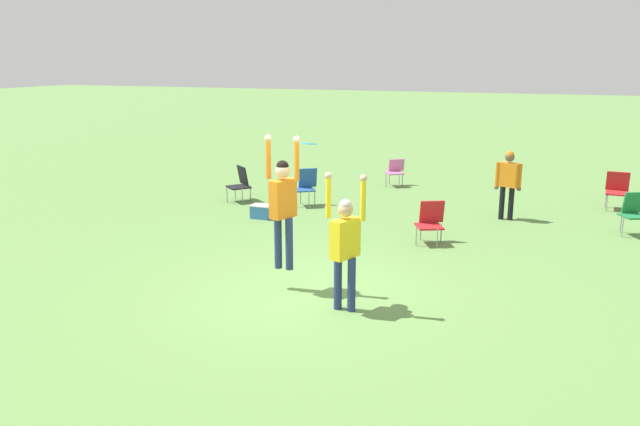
{
  "coord_description": "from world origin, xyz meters",
  "views": [
    {
      "loc": [
        3.5,
        -8.63,
        3.63
      ],
      "look_at": [
        0.16,
        0.07,
        1.3
      ],
      "focal_mm": 35.0,
      "sensor_mm": 36.0,
      "label": 1
    }
  ],
  "objects_px": {
    "camping_chair_2": "(634,210)",
    "cooler_box": "(262,212)",
    "camping_chair_3": "(395,170)",
    "person_defending": "(345,240)",
    "camping_chair_5": "(617,188)",
    "camping_chair_1": "(306,184)",
    "person_spectator_near": "(508,179)",
    "camping_chair_0": "(240,182)",
    "camping_chair_4": "(430,220)",
    "person_jumping": "(283,200)",
    "frisbee": "(309,144)"
  },
  "relations": [
    {
      "from": "camping_chair_2",
      "to": "camping_chair_3",
      "type": "xyz_separation_m",
      "value": [
        -5.94,
        3.23,
        -0.06
      ]
    },
    {
      "from": "camping_chair_1",
      "to": "person_jumping",
      "type": "bearing_deg",
      "value": 74.14
    },
    {
      "from": "camping_chair_0",
      "to": "camping_chair_4",
      "type": "bearing_deg",
      "value": -160.55
    },
    {
      "from": "camping_chair_0",
      "to": "frisbee",
      "type": "bearing_deg",
      "value": 166.54
    },
    {
      "from": "camping_chair_2",
      "to": "cooler_box",
      "type": "distance_m",
      "value": 8.05
    },
    {
      "from": "camping_chair_1",
      "to": "cooler_box",
      "type": "bearing_deg",
      "value": 38.71
    },
    {
      "from": "camping_chair_2",
      "to": "camping_chair_4",
      "type": "bearing_deg",
      "value": 1.44
    },
    {
      "from": "frisbee",
      "to": "person_spectator_near",
      "type": "xyz_separation_m",
      "value": [
        2.39,
        6.15,
        -1.46
      ]
    },
    {
      "from": "camping_chair_5",
      "to": "person_jumping",
      "type": "bearing_deg",
      "value": 59.91
    },
    {
      "from": "person_jumping",
      "to": "person_spectator_near",
      "type": "relative_size",
      "value": 1.34
    },
    {
      "from": "frisbee",
      "to": "person_spectator_near",
      "type": "height_order",
      "value": "frisbee"
    },
    {
      "from": "camping_chair_4",
      "to": "camping_chair_5",
      "type": "distance_m",
      "value": 5.82
    },
    {
      "from": "person_jumping",
      "to": "cooler_box",
      "type": "distance_m",
      "value": 4.81
    },
    {
      "from": "camping_chair_0",
      "to": "person_spectator_near",
      "type": "bearing_deg",
      "value": -136.02
    },
    {
      "from": "person_jumping",
      "to": "camping_chair_0",
      "type": "xyz_separation_m",
      "value": [
        -3.68,
        5.42,
        -0.98
      ]
    },
    {
      "from": "person_jumping",
      "to": "person_spectator_near",
      "type": "bearing_deg",
      "value": -5.07
    },
    {
      "from": "camping_chair_2",
      "to": "cooler_box",
      "type": "bearing_deg",
      "value": -16.16
    },
    {
      "from": "person_defending",
      "to": "camping_chair_5",
      "type": "distance_m",
      "value": 9.39
    },
    {
      "from": "person_jumping",
      "to": "person_defending",
      "type": "bearing_deg",
      "value": -90.0
    },
    {
      "from": "person_defending",
      "to": "camping_chair_4",
      "type": "distance_m",
      "value": 3.96
    },
    {
      "from": "camping_chair_1",
      "to": "frisbee",
      "type": "bearing_deg",
      "value": 78.04
    },
    {
      "from": "person_defending",
      "to": "cooler_box",
      "type": "bearing_deg",
      "value": -119.93
    },
    {
      "from": "cooler_box",
      "to": "person_defending",
      "type": "bearing_deg",
      "value": -51.36
    },
    {
      "from": "person_jumping",
      "to": "camping_chair_3",
      "type": "distance_m",
      "value": 8.84
    },
    {
      "from": "cooler_box",
      "to": "camping_chair_4",
      "type": "bearing_deg",
      "value": -7.83
    },
    {
      "from": "person_spectator_near",
      "to": "cooler_box",
      "type": "height_order",
      "value": "person_spectator_near"
    },
    {
      "from": "camping_chair_3",
      "to": "camping_chair_5",
      "type": "relative_size",
      "value": 0.84
    },
    {
      "from": "person_jumping",
      "to": "cooler_box",
      "type": "relative_size",
      "value": 4.57
    },
    {
      "from": "person_defending",
      "to": "camping_chair_3",
      "type": "height_order",
      "value": "person_defending"
    },
    {
      "from": "camping_chair_2",
      "to": "person_defending",
      "type": "bearing_deg",
      "value": 26.81
    },
    {
      "from": "camping_chair_0",
      "to": "cooler_box",
      "type": "relative_size",
      "value": 1.91
    },
    {
      "from": "frisbee",
      "to": "camping_chair_1",
      "type": "bearing_deg",
      "value": 112.7
    },
    {
      "from": "camping_chair_1",
      "to": "person_spectator_near",
      "type": "distance_m",
      "value": 4.86
    },
    {
      "from": "person_jumping",
      "to": "cooler_box",
      "type": "xyz_separation_m",
      "value": [
        -2.36,
        3.98,
        -1.32
      ]
    },
    {
      "from": "camping_chair_1",
      "to": "person_spectator_near",
      "type": "height_order",
      "value": "person_spectator_near"
    },
    {
      "from": "person_jumping",
      "to": "camping_chair_5",
      "type": "bearing_deg",
      "value": -12.74
    },
    {
      "from": "camping_chair_2",
      "to": "camping_chair_3",
      "type": "height_order",
      "value": "camping_chair_2"
    },
    {
      "from": "person_spectator_near",
      "to": "person_defending",
      "type": "bearing_deg",
      "value": -84.45
    },
    {
      "from": "camping_chair_2",
      "to": "cooler_box",
      "type": "height_order",
      "value": "camping_chair_2"
    },
    {
      "from": "person_defending",
      "to": "person_spectator_near",
      "type": "height_order",
      "value": "person_defending"
    },
    {
      "from": "camping_chair_0",
      "to": "camping_chair_2",
      "type": "bearing_deg",
      "value": -139.33
    },
    {
      "from": "person_jumping",
      "to": "person_spectator_near",
      "type": "distance_m",
      "value": 6.6
    },
    {
      "from": "camping_chair_0",
      "to": "cooler_box",
      "type": "xyz_separation_m",
      "value": [
        1.31,
        -1.45,
        -0.34
      ]
    },
    {
      "from": "person_defending",
      "to": "camping_chair_3",
      "type": "distance_m",
      "value": 9.39
    },
    {
      "from": "camping_chair_3",
      "to": "camping_chair_1",
      "type": "bearing_deg",
      "value": 31.78
    },
    {
      "from": "camping_chair_2",
      "to": "person_jumping",
      "type": "bearing_deg",
      "value": 17.73
    },
    {
      "from": "person_defending",
      "to": "cooler_box",
      "type": "distance_m",
      "value": 5.76
    },
    {
      "from": "camping_chair_4",
      "to": "cooler_box",
      "type": "bearing_deg",
      "value": -34.45
    },
    {
      "from": "camping_chair_3",
      "to": "person_spectator_near",
      "type": "relative_size",
      "value": 0.48
    },
    {
      "from": "frisbee",
      "to": "camping_chair_0",
      "type": "bearing_deg",
      "value": 126.58
    }
  ]
}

